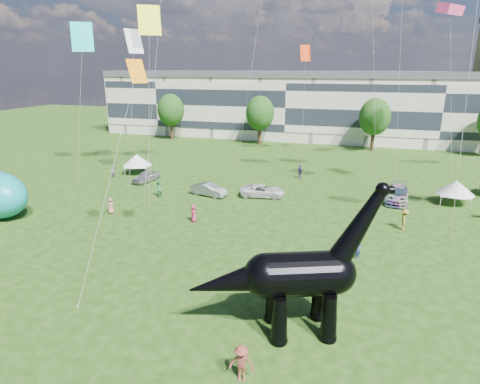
% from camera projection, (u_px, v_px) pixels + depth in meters
% --- Properties ---
extents(ground, '(220.00, 220.00, 0.00)m').
position_uv_depth(ground, '(231.00, 317.00, 23.18)').
color(ground, '#16330C').
rests_on(ground, ground).
extents(terrace_row, '(78.00, 11.00, 12.00)m').
position_uv_depth(terrace_row, '(291.00, 108.00, 80.20)').
color(terrace_row, beige).
rests_on(terrace_row, ground).
extents(tree_far_left, '(5.20, 5.20, 9.44)m').
position_uv_depth(tree_far_left, '(171.00, 107.00, 78.10)').
color(tree_far_left, '#382314').
rests_on(tree_far_left, ground).
extents(tree_mid_left, '(5.20, 5.20, 9.44)m').
position_uv_depth(tree_mid_left, '(260.00, 110.00, 73.03)').
color(tree_mid_left, '#382314').
rests_on(tree_mid_left, ground).
extents(tree_mid_right, '(5.20, 5.20, 9.44)m').
position_uv_depth(tree_mid_right, '(375.00, 114.00, 67.40)').
color(tree_mid_right, '#382314').
rests_on(tree_mid_right, ground).
extents(dinosaur_sculpture, '(10.35, 5.40, 8.66)m').
position_uv_depth(dinosaur_sculpture, '(293.00, 277.00, 21.05)').
color(dinosaur_sculpture, black).
rests_on(dinosaur_sculpture, ground).
extents(car_silver, '(2.30, 4.25, 1.37)m').
position_uv_depth(car_silver, '(146.00, 177.00, 50.25)').
color(car_silver, silver).
rests_on(car_silver, ground).
extents(car_grey, '(4.42, 2.34, 1.38)m').
position_uv_depth(car_grey, '(209.00, 190.00, 44.82)').
color(car_grey, slate).
rests_on(car_grey, ground).
extents(car_white, '(5.17, 2.96, 1.36)m').
position_uv_depth(car_white, '(263.00, 191.00, 44.43)').
color(car_white, silver).
rests_on(car_white, ground).
extents(car_dark, '(2.82, 5.78, 1.62)m').
position_uv_depth(car_dark, '(397.00, 194.00, 42.84)').
color(car_dark, '#595960').
rests_on(car_dark, ground).
extents(gazebo_near, '(3.97, 3.97, 2.57)m').
position_uv_depth(gazebo_near, '(456.00, 187.00, 41.77)').
color(gazebo_near, silver).
rests_on(gazebo_near, ground).
extents(gazebo_left, '(4.79, 4.79, 2.65)m').
position_uv_depth(gazebo_left, '(137.00, 160.00, 53.80)').
color(gazebo_left, silver).
rests_on(gazebo_left, ground).
extents(visitors, '(45.64, 37.34, 1.87)m').
position_uv_depth(visitors, '(285.00, 210.00, 38.01)').
color(visitors, '#A86754').
rests_on(visitors, ground).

